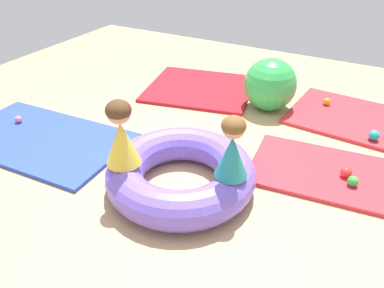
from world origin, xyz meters
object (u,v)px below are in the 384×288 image
(play_ball_blue, at_px, (118,137))
(play_ball_teal, at_px, (374,135))
(play_ball_green, at_px, (353,181))
(child_in_teal, at_px, (232,148))
(play_ball_red, at_px, (346,172))
(inflatable_cushion, at_px, (181,173))
(child_in_yellow, at_px, (121,134))
(play_ball_orange, at_px, (327,102))
(exercise_ball_large, at_px, (270,85))
(play_ball_pink, at_px, (18,119))

(play_ball_blue, relative_size, play_ball_teal, 0.65)
(play_ball_green, height_order, play_ball_blue, play_ball_green)
(child_in_teal, bearing_deg, play_ball_red, -119.13)
(play_ball_blue, bearing_deg, inflatable_cushion, -19.67)
(inflatable_cushion, height_order, child_in_yellow, child_in_yellow)
(child_in_yellow, distance_m, play_ball_green, 1.99)
(child_in_teal, height_order, play_ball_orange, child_in_teal)
(inflatable_cushion, bearing_deg, play_ball_green, 27.91)
(child_in_teal, bearing_deg, exercise_ball_large, -66.29)
(play_ball_orange, distance_m, exercise_ball_large, 0.74)
(child_in_yellow, bearing_deg, inflatable_cushion, -100.98)
(play_ball_blue, bearing_deg, play_ball_red, 12.00)
(play_ball_pink, relative_size, exercise_ball_large, 0.13)
(play_ball_red, bearing_deg, play_ball_blue, -168.00)
(child_in_teal, bearing_deg, play_ball_blue, 0.02)
(child_in_teal, xyz_separation_m, play_ball_red, (0.77, 0.81, -0.48))
(child_in_yellow, distance_m, play_ball_orange, 2.76)
(inflatable_cushion, bearing_deg, play_ball_blue, 160.33)
(play_ball_pink, height_order, play_ball_teal, play_ball_teal)
(child_in_teal, bearing_deg, play_ball_pink, 11.44)
(play_ball_pink, distance_m, exercise_ball_large, 2.87)
(inflatable_cushion, relative_size, play_ball_teal, 11.64)
(play_ball_green, relative_size, play_ball_teal, 0.85)
(exercise_ball_large, bearing_deg, play_ball_green, -45.00)
(child_in_teal, distance_m, play_ball_pink, 2.64)
(child_in_yellow, xyz_separation_m, play_ball_red, (1.59, 1.07, -0.50))
(inflatable_cushion, xyz_separation_m, play_ball_pink, (-2.13, 0.11, -0.08))
(play_ball_red, relative_size, play_ball_teal, 0.90)
(play_ball_pink, bearing_deg, play_ball_blue, 10.57)
(play_ball_green, distance_m, play_ball_red, 0.13)
(inflatable_cushion, height_order, child_in_teal, child_in_teal)
(play_ball_orange, bearing_deg, inflatable_cushion, -109.30)
(play_ball_green, relative_size, exercise_ball_large, 0.15)
(play_ball_green, relative_size, play_ball_orange, 1.06)
(child_in_teal, height_order, play_ball_red, child_in_teal)
(play_ball_pink, bearing_deg, play_ball_teal, 22.82)
(inflatable_cushion, xyz_separation_m, play_ball_red, (1.22, 0.79, -0.07))
(play_ball_orange, bearing_deg, child_in_yellow, -114.65)
(child_in_teal, relative_size, play_ball_orange, 5.82)
(play_ball_blue, bearing_deg, child_in_teal, -14.24)
(play_ball_red, height_order, play_ball_blue, play_ball_red)
(child_in_yellow, distance_m, play_ball_red, 1.98)
(child_in_yellow, bearing_deg, exercise_ball_large, -61.84)
(play_ball_orange, height_order, play_ball_teal, play_ball_teal)
(child_in_yellow, distance_m, play_ball_pink, 1.88)
(play_ball_green, height_order, play_ball_teal, play_ball_teal)
(child_in_yellow, height_order, play_ball_pink, child_in_yellow)
(child_in_teal, bearing_deg, inflatable_cushion, 11.79)
(play_ball_red, bearing_deg, child_in_teal, -133.39)
(play_ball_green, xyz_separation_m, play_ball_blue, (-2.23, -0.35, -0.01))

